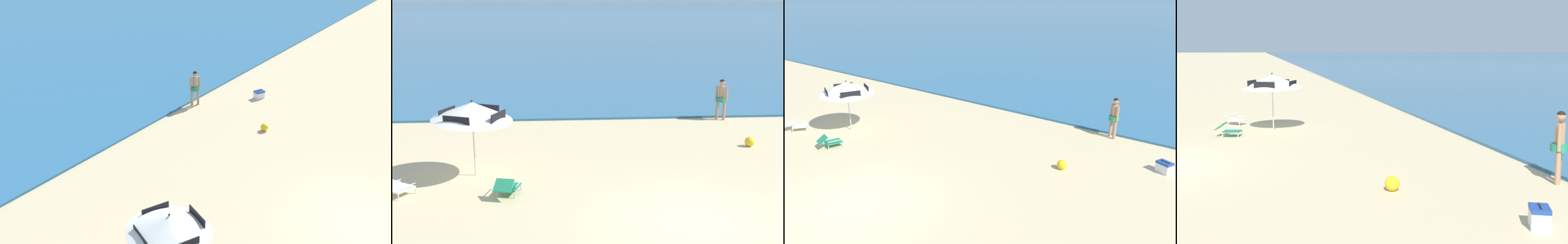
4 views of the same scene
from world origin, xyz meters
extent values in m
cylinder|color=silver|center=(-5.63, 3.57, 1.12)|extent=(0.04, 0.04, 2.24)
cone|color=white|center=(-5.63, 3.57, 1.97)|extent=(3.27, 3.26, 0.68)
cube|color=black|center=(-5.31, 4.35, 1.85)|extent=(0.78, 0.36, 0.29)
cube|color=black|center=(-6.41, 3.89, 1.85)|extent=(0.36, 0.78, 0.29)
cube|color=black|center=(-5.95, 2.79, 1.85)|extent=(0.78, 0.36, 0.29)
cube|color=black|center=(-4.85, 3.24, 1.85)|extent=(0.36, 0.78, 0.29)
sphere|color=black|center=(-5.63, 3.57, 2.27)|extent=(0.06, 0.06, 0.06)
cube|color=#1E7F56|center=(-4.51, 2.02, 0.20)|extent=(0.65, 0.71, 0.04)
cube|color=#1E7F56|center=(-4.61, 1.62, 0.39)|extent=(0.57, 0.48, 0.27)
cylinder|color=silver|center=(-4.68, 2.36, 0.09)|extent=(0.03, 0.03, 0.18)
cylinder|color=silver|center=(-4.20, 2.24, 0.09)|extent=(0.03, 0.03, 0.18)
cylinder|color=silver|center=(-4.82, 1.81, 0.09)|extent=(0.03, 0.03, 0.18)
cylinder|color=silver|center=(-4.34, 1.69, 0.09)|extent=(0.03, 0.03, 0.18)
cylinder|color=silver|center=(-4.78, 2.09, 0.32)|extent=(0.16, 0.53, 0.02)
cylinder|color=silver|center=(-4.24, 1.95, 0.32)|extent=(0.16, 0.53, 0.02)
cube|color=white|center=(-7.40, 2.10, 0.20)|extent=(0.77, 0.79, 0.04)
cube|color=white|center=(-7.60, 1.80, 0.42)|extent=(0.64, 0.62, 0.15)
cylinder|color=silver|center=(-7.45, 2.48, 0.09)|extent=(0.03, 0.03, 0.18)
cylinder|color=silver|center=(-7.04, 2.20, 0.09)|extent=(0.03, 0.03, 0.18)
cylinder|color=silver|center=(-7.76, 2.00, 0.09)|extent=(0.03, 0.03, 0.18)
cylinder|color=silver|center=(-7.36, 1.73, 0.09)|extent=(0.03, 0.03, 0.18)
cylinder|color=silver|center=(-7.63, 2.26, 0.32)|extent=(0.32, 0.46, 0.02)
cylinder|color=silver|center=(-7.17, 1.95, 0.32)|extent=(0.32, 0.46, 0.02)
cylinder|color=tan|center=(3.86, 10.11, 0.43)|extent=(0.13, 0.13, 0.87)
cylinder|color=tan|center=(4.10, 9.92, 0.43)|extent=(0.13, 0.13, 0.87)
cylinder|color=#23845B|center=(3.98, 10.02, 0.89)|extent=(0.43, 0.43, 0.18)
cylinder|color=tan|center=(3.98, 10.02, 1.18)|extent=(0.24, 0.24, 0.61)
cylinder|color=tan|center=(3.81, 10.15, 1.16)|extent=(0.09, 0.09, 0.65)
cylinder|color=tan|center=(4.15, 9.89, 1.16)|extent=(0.09, 0.09, 0.65)
sphere|color=tan|center=(3.98, 10.02, 1.64)|extent=(0.24, 0.24, 0.24)
sphere|color=black|center=(3.98, 10.02, 1.67)|extent=(0.22, 0.22, 0.22)
cube|color=white|center=(6.59, 7.91, 0.16)|extent=(0.57, 0.50, 0.32)
cube|color=navy|center=(6.59, 7.91, 0.36)|extent=(0.59, 0.52, 0.08)
cylinder|color=black|center=(6.59, 7.91, 0.42)|extent=(0.32, 0.15, 0.02)
sphere|color=yellow|center=(3.69, 5.93, 0.17)|extent=(0.35, 0.35, 0.35)
camera|label=1|loc=(-13.29, -3.10, 10.23)|focal=44.53mm
camera|label=2|loc=(-3.29, -10.84, 5.15)|focal=46.19mm
camera|label=3|loc=(8.89, -5.21, 5.98)|focal=34.31mm
camera|label=4|loc=(14.33, 2.98, 3.25)|focal=45.50mm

